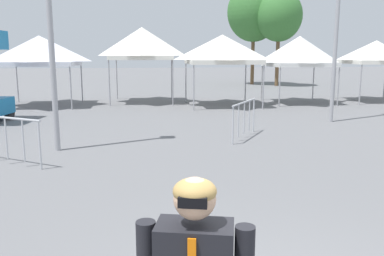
{
  "coord_description": "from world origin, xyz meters",
  "views": [
    {
      "loc": [
        -1.32,
        -2.87,
        2.42
      ],
      "look_at": [
        -0.52,
        3.13,
        1.3
      ],
      "focal_mm": 37.51,
      "sensor_mm": 36.0,
      "label": 1
    }
  ],
  "objects_px": {
    "canopy_tent_left_of_center": "(299,51)",
    "crowd_barrier_mid_lot": "(244,112)",
    "canopy_tent_far_left": "(222,49)",
    "canopy_tent_behind_right": "(142,44)",
    "tree_behind_tents_center": "(254,12)",
    "canopy_tent_far_right": "(376,52)",
    "canopy_tent_center": "(40,51)",
    "crowd_barrier_by_lift": "(6,131)",
    "tree_behind_tents_left": "(279,16)"
  },
  "relations": [
    {
      "from": "canopy_tent_left_of_center",
      "to": "crowd_barrier_mid_lot",
      "type": "height_order",
      "value": "canopy_tent_left_of_center"
    },
    {
      "from": "canopy_tent_far_left",
      "to": "canopy_tent_left_of_center",
      "type": "bearing_deg",
      "value": 7.48
    },
    {
      "from": "canopy_tent_behind_right",
      "to": "tree_behind_tents_center",
      "type": "bearing_deg",
      "value": 51.24
    },
    {
      "from": "canopy_tent_far_left",
      "to": "canopy_tent_far_right",
      "type": "bearing_deg",
      "value": 5.03
    },
    {
      "from": "canopy_tent_center",
      "to": "canopy_tent_far_left",
      "type": "relative_size",
      "value": 1.03
    },
    {
      "from": "canopy_tent_behind_right",
      "to": "crowd_barrier_by_lift",
      "type": "distance_m",
      "value": 12.08
    },
    {
      "from": "canopy_tent_far_right",
      "to": "tree_behind_tents_center",
      "type": "xyz_separation_m",
      "value": [
        -2.95,
        12.26,
        3.14
      ]
    },
    {
      "from": "canopy_tent_center",
      "to": "canopy_tent_far_right",
      "type": "xyz_separation_m",
      "value": [
        16.59,
        -0.28,
        -0.06
      ]
    },
    {
      "from": "canopy_tent_far_left",
      "to": "tree_behind_tents_left",
      "type": "distance_m",
      "value": 13.28
    },
    {
      "from": "canopy_tent_center",
      "to": "crowd_barrier_mid_lot",
      "type": "bearing_deg",
      "value": -48.32
    },
    {
      "from": "canopy_tent_far_right",
      "to": "crowd_barrier_by_lift",
      "type": "relative_size",
      "value": 1.77
    },
    {
      "from": "tree_behind_tents_left",
      "to": "crowd_barrier_by_lift",
      "type": "height_order",
      "value": "tree_behind_tents_left"
    },
    {
      "from": "canopy_tent_center",
      "to": "tree_behind_tents_left",
      "type": "xyz_separation_m",
      "value": [
        15.08,
        10.2,
        2.64
      ]
    },
    {
      "from": "tree_behind_tents_left",
      "to": "tree_behind_tents_center",
      "type": "bearing_deg",
      "value": 128.92
    },
    {
      "from": "canopy_tent_center",
      "to": "canopy_tent_far_left",
      "type": "height_order",
      "value": "canopy_tent_far_left"
    },
    {
      "from": "canopy_tent_center",
      "to": "crowd_barrier_by_lift",
      "type": "distance_m",
      "value": 10.84
    },
    {
      "from": "canopy_tent_far_left",
      "to": "canopy_tent_behind_right",
      "type": "bearing_deg",
      "value": 152.97
    },
    {
      "from": "canopy_tent_far_right",
      "to": "crowd_barrier_mid_lot",
      "type": "distance_m",
      "value": 12.33
    },
    {
      "from": "canopy_tent_left_of_center",
      "to": "tree_behind_tents_center",
      "type": "height_order",
      "value": "tree_behind_tents_center"
    },
    {
      "from": "canopy_tent_center",
      "to": "crowd_barrier_mid_lot",
      "type": "relative_size",
      "value": 1.88
    },
    {
      "from": "canopy_tent_center",
      "to": "canopy_tent_left_of_center",
      "type": "relative_size",
      "value": 1.03
    },
    {
      "from": "canopy_tent_center",
      "to": "crowd_barrier_mid_lot",
      "type": "height_order",
      "value": "canopy_tent_center"
    },
    {
      "from": "canopy_tent_far_right",
      "to": "canopy_tent_far_left",
      "type": "bearing_deg",
      "value": -174.97
    },
    {
      "from": "tree_behind_tents_left",
      "to": "crowd_barrier_mid_lot",
      "type": "height_order",
      "value": "tree_behind_tents_left"
    },
    {
      "from": "canopy_tent_behind_right",
      "to": "canopy_tent_far_left",
      "type": "distance_m",
      "value": 4.16
    },
    {
      "from": "canopy_tent_far_right",
      "to": "crowd_barrier_mid_lot",
      "type": "xyz_separation_m",
      "value": [
        -9.06,
        -8.18,
        -1.76
      ]
    },
    {
      "from": "crowd_barrier_by_lift",
      "to": "crowd_barrier_mid_lot",
      "type": "height_order",
      "value": "same"
    },
    {
      "from": "canopy_tent_far_right",
      "to": "canopy_tent_behind_right",
      "type": "bearing_deg",
      "value": 174.37
    },
    {
      "from": "canopy_tent_center",
      "to": "canopy_tent_far_right",
      "type": "bearing_deg",
      "value": -0.97
    },
    {
      "from": "crowd_barrier_by_lift",
      "to": "canopy_tent_behind_right",
      "type": "bearing_deg",
      "value": 74.59
    },
    {
      "from": "canopy_tent_center",
      "to": "canopy_tent_behind_right",
      "type": "height_order",
      "value": "canopy_tent_behind_right"
    },
    {
      "from": "canopy_tent_far_right",
      "to": "crowd_barrier_mid_lot",
      "type": "bearing_deg",
      "value": -137.9
    },
    {
      "from": "tree_behind_tents_left",
      "to": "tree_behind_tents_center",
      "type": "xyz_separation_m",
      "value": [
        -1.44,
        1.78,
        0.43
      ]
    },
    {
      "from": "canopy_tent_behind_right",
      "to": "crowd_barrier_by_lift",
      "type": "height_order",
      "value": "canopy_tent_behind_right"
    },
    {
      "from": "canopy_tent_center",
      "to": "canopy_tent_far_right",
      "type": "distance_m",
      "value": 16.6
    },
    {
      "from": "canopy_tent_far_right",
      "to": "crowd_barrier_mid_lot",
      "type": "height_order",
      "value": "canopy_tent_far_right"
    },
    {
      "from": "canopy_tent_far_left",
      "to": "canopy_tent_far_right",
      "type": "xyz_separation_m",
      "value": [
        8.16,
        0.72,
        -0.12
      ]
    },
    {
      "from": "crowd_barrier_mid_lot",
      "to": "tree_behind_tents_left",
      "type": "bearing_deg",
      "value": 68.0
    },
    {
      "from": "canopy_tent_center",
      "to": "tree_behind_tents_left",
      "type": "distance_m",
      "value": 18.39
    },
    {
      "from": "canopy_tent_behind_right",
      "to": "crowd_barrier_mid_lot",
      "type": "height_order",
      "value": "canopy_tent_behind_right"
    },
    {
      "from": "crowd_barrier_mid_lot",
      "to": "crowd_barrier_by_lift",
      "type": "bearing_deg",
      "value": -160.59
    },
    {
      "from": "canopy_tent_center",
      "to": "canopy_tent_behind_right",
      "type": "bearing_deg",
      "value": 10.62
    },
    {
      "from": "canopy_tent_left_of_center",
      "to": "tree_behind_tents_left",
      "type": "height_order",
      "value": "tree_behind_tents_left"
    },
    {
      "from": "canopy_tent_center",
      "to": "canopy_tent_left_of_center",
      "type": "distance_m",
      "value": 12.42
    },
    {
      "from": "canopy_tent_left_of_center",
      "to": "canopy_tent_far_left",
      "type": "bearing_deg",
      "value": -172.52
    },
    {
      "from": "tree_behind_tents_center",
      "to": "crowd_barrier_by_lift",
      "type": "bearing_deg",
      "value": -118.15
    },
    {
      "from": "tree_behind_tents_left",
      "to": "crowd_barrier_mid_lot",
      "type": "relative_size",
      "value": 3.96
    },
    {
      "from": "canopy_tent_behind_right",
      "to": "canopy_tent_far_right",
      "type": "bearing_deg",
      "value": -5.63
    },
    {
      "from": "canopy_tent_center",
      "to": "crowd_barrier_by_lift",
      "type": "height_order",
      "value": "canopy_tent_center"
    },
    {
      "from": "crowd_barrier_mid_lot",
      "to": "canopy_tent_far_left",
      "type": "bearing_deg",
      "value": 83.16
    }
  ]
}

